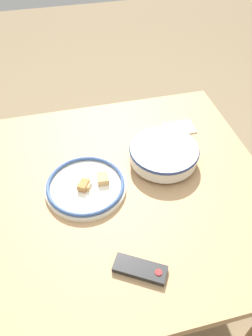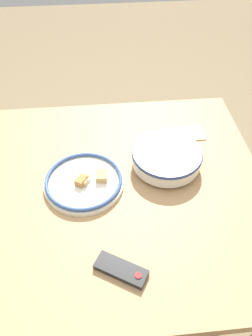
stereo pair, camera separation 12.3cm
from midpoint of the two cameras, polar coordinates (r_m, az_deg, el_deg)
ground_plane at (r=1.86m, az=-0.85°, el=-19.00°), size 8.00×8.00×0.00m
dining_table at (r=1.27m, az=-1.18°, el=-6.05°), size 1.23×1.05×0.76m
noodle_bowl at (r=1.27m, az=9.82°, el=1.71°), size 0.27×0.27×0.07m
food_plate at (r=1.21m, az=-4.45°, el=-2.53°), size 0.30×0.30×0.04m
tv_remote at (r=1.02m, az=2.75°, el=-17.48°), size 0.17×0.13×0.02m
folded_napkin at (r=1.46m, az=13.19°, el=5.78°), size 0.14×0.10×0.01m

